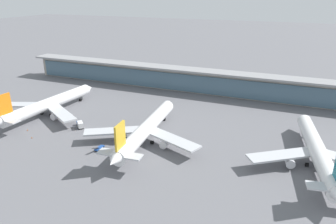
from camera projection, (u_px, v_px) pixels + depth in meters
ground_plane at (157, 139)px, 140.23m from camera, size 1200.00×1200.00×0.00m
airliner_left_stand at (48, 104)px, 165.76m from camera, size 52.54×68.56×18.25m
airliner_centre_stand at (146, 129)px, 136.35m from camera, size 52.57×68.56×18.25m
airliner_right_stand at (318, 152)px, 117.31m from camera, size 52.00×68.33×18.25m
service_truck_under_wing_blue at (80, 124)px, 151.53m from camera, size 6.86×6.72×3.10m
service_truck_by_tail_grey at (65, 114)px, 163.77m from camera, size 7.38×2.60×3.10m
service_truck_on_taxiway_blue at (99, 148)px, 130.48m from camera, size 2.13×6.86×2.70m
terminal_building at (204, 81)px, 200.76m from camera, size 260.32×12.80×15.20m
safety_cone_alpha at (32, 138)px, 140.93m from camera, size 0.62×0.62×0.70m
safety_cone_bravo at (27, 130)px, 148.60m from camera, size 0.62×0.62×0.70m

